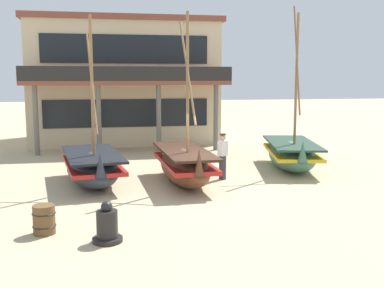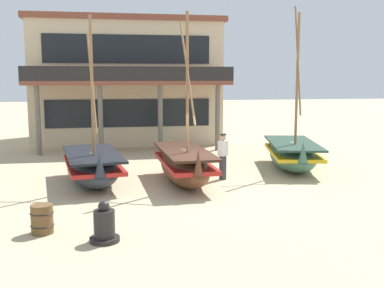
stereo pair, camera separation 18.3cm
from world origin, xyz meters
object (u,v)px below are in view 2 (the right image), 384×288
fishing_boat_near_left (93,167)px  harbor_building_main (126,81)px  wooden_barrel (42,219)px  fishing_boat_far_right (292,154)px  fishing_boat_centre_large (184,165)px  fisherman_by_hull (223,157)px  capstan_winch (104,226)px

fishing_boat_near_left → harbor_building_main: bearing=81.8°
wooden_barrel → fishing_boat_far_right: bearing=35.7°
fishing_boat_near_left → harbor_building_main: size_ratio=0.54×
fishing_boat_centre_large → fisherman_by_hull: size_ratio=3.46×
fishing_boat_near_left → fisherman_by_hull: (4.64, -0.07, 0.21)m
capstan_winch → harbor_building_main: 17.89m
fishing_boat_centre_large → wooden_barrel: size_ratio=8.32×
fishing_boat_centre_large → capstan_winch: 6.11m
fishing_boat_far_right → harbor_building_main: 12.36m
fishing_boat_far_right → fisherman_by_hull: bearing=-156.7°
fishing_boat_far_right → capstan_winch: bearing=-135.8°
fishing_boat_centre_large → capstan_winch: size_ratio=6.15×
fishing_boat_near_left → fishing_boat_far_right: 8.02m
fisherman_by_hull → wooden_barrel: (-5.70, -5.03, -0.48)m
fisherman_by_hull → capstan_winch: (-4.23, -5.87, -0.47)m
fisherman_by_hull → fishing_boat_near_left: bearing=179.1°
wooden_barrel → harbor_building_main: (2.74, 16.73, 3.13)m
harbor_building_main → capstan_winch: bearing=-94.1°
fishing_boat_centre_large → harbor_building_main: (-1.46, 12.12, 2.81)m
fishing_boat_centre_large → capstan_winch: fishing_boat_centre_large is taller
fishing_boat_near_left → fisherman_by_hull: 4.65m
fishing_boat_centre_large → capstan_winch: (-2.74, -5.45, -0.31)m
fishing_boat_near_left → capstan_winch: fishing_boat_near_left is taller
fishing_boat_far_right → fisherman_by_hull: (-3.26, -1.41, 0.21)m
fishing_boat_far_right → capstan_winch: fishing_boat_far_right is taller
fishing_boat_far_right → wooden_barrel: (-8.96, -6.44, -0.27)m
fisherman_by_hull → capstan_winch: size_ratio=1.78×
wooden_barrel → fisherman_by_hull: bearing=41.4°
fisherman_by_hull → harbor_building_main: (-2.96, 11.70, 2.65)m
fishing_boat_near_left → capstan_winch: 5.97m
wooden_barrel → harbor_building_main: harbor_building_main is taller
fishing_boat_near_left → fishing_boat_centre_large: fishing_boat_centre_large is taller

